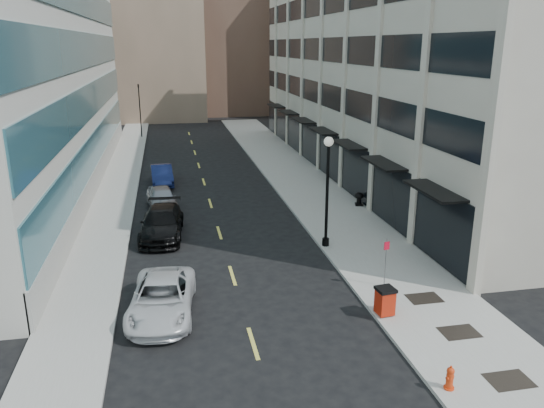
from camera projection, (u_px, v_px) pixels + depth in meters
name	position (u px, v px, depth m)	size (l,w,h in m)	color
ground	(263.00, 376.00, 17.34)	(160.00, 160.00, 0.00)	black
sidewalk_right	(316.00, 196.00, 37.50)	(5.00, 80.00, 0.15)	#9C9A8E
sidewalk_left	(111.00, 208.00, 34.87)	(3.00, 80.00, 0.15)	#9C9A8E
building_right	(407.00, 62.00, 43.25)	(15.30, 46.50, 18.25)	beige
skyline_tan_near	(151.00, 18.00, 76.38)	(14.00, 18.00, 28.00)	#997A64
skyline_tan_far	(89.00, 40.00, 84.76)	(12.00, 14.00, 22.00)	#997A64
skyline_stone	(301.00, 47.00, 79.78)	(10.00, 14.00, 20.00)	beige
grate_near	(509.00, 380.00, 16.84)	(1.40, 1.00, 0.01)	black
grate_mid	(459.00, 332.00, 19.66)	(1.40, 1.00, 0.01)	black
grate_far	(424.00, 298.00, 22.29)	(1.40, 1.00, 0.01)	black
road_centerline	(214.00, 217.00, 33.30)	(0.15, 68.20, 0.01)	#D8CC4C
traffic_signal	(138.00, 88.00, 59.72)	(0.66, 0.66, 6.98)	black
car_white_van	(162.00, 298.00, 21.03)	(2.43, 5.27, 1.46)	silver
car_black_pickup	(162.00, 223.00, 29.65)	(2.25, 5.54, 1.61)	black
car_silver_sedan	(162.00, 198.00, 34.65)	(1.76, 4.38, 1.49)	#95989D
car_blue_sedan	(162.00, 175.00, 40.81)	(1.56, 4.49, 1.48)	navy
fire_hydrant	(450.00, 378.00, 16.34)	(0.32, 0.32, 0.80)	#F73C11
trash_bin	(385.00, 300.00, 20.80)	(0.78, 0.83, 1.14)	#B7210C
lamppost	(327.00, 182.00, 27.14)	(0.50, 0.50, 5.96)	black
sign_post	(386.00, 256.00, 22.98)	(0.26, 0.08, 2.24)	slate
urn_planter	(359.00, 197.00, 35.01)	(0.64, 0.64, 0.89)	black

